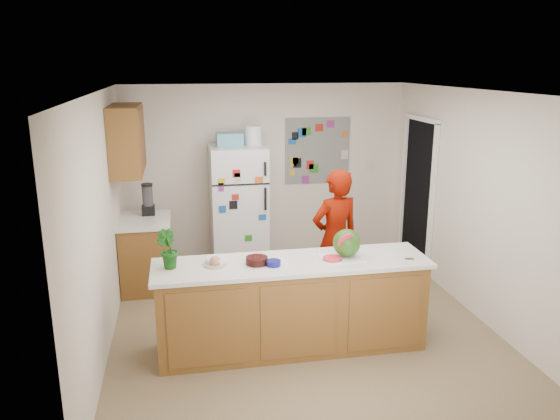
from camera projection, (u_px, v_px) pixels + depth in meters
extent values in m
cube|color=brown|center=(300.00, 324.00, 6.02)|extent=(4.00, 4.50, 0.02)
cube|color=beige|center=(266.00, 173.00, 7.83)|extent=(4.00, 0.02, 2.50)
cube|color=beige|center=(101.00, 224.00, 5.33)|extent=(0.02, 4.50, 2.50)
cube|color=beige|center=(478.00, 205.00, 6.05)|extent=(0.02, 4.50, 2.50)
cube|color=white|center=(302.00, 91.00, 5.36)|extent=(4.00, 4.50, 0.02)
cube|color=black|center=(418.00, 195.00, 7.48)|extent=(0.03, 0.85, 2.04)
cube|color=brown|center=(292.00, 307.00, 5.39)|extent=(2.60, 0.62, 0.88)
cube|color=silver|center=(292.00, 263.00, 5.27)|extent=(2.68, 0.70, 0.04)
cube|color=brown|center=(146.00, 255.00, 6.88)|extent=(0.60, 0.80, 0.86)
cube|color=silver|center=(144.00, 221.00, 6.77)|extent=(0.64, 0.84, 0.04)
cube|color=brown|center=(127.00, 140.00, 6.43)|extent=(0.35, 1.00, 0.80)
cube|color=silver|center=(239.00, 208.00, 7.50)|extent=(0.75, 0.70, 1.70)
cube|color=#5999B2|center=(230.00, 140.00, 7.23)|extent=(0.35, 0.28, 0.18)
cube|color=slate|center=(318.00, 151.00, 7.87)|extent=(0.95, 0.01, 0.95)
imported|color=#680C00|center=(335.00, 239.00, 6.25)|extent=(0.68, 0.54, 1.64)
cylinder|color=black|center=(148.00, 200.00, 6.92)|extent=(0.13, 0.13, 0.38)
cube|color=silver|center=(341.00, 258.00, 5.35)|extent=(0.42, 0.32, 0.01)
sphere|color=#2E5E16|center=(347.00, 243.00, 5.35)|extent=(0.27, 0.27, 0.27)
cylinder|color=#E91F47|center=(332.00, 258.00, 5.28)|extent=(0.18, 0.18, 0.02)
cylinder|color=black|center=(257.00, 260.00, 5.19)|extent=(0.22, 0.22, 0.07)
cylinder|color=white|center=(216.00, 260.00, 5.21)|extent=(0.23, 0.23, 0.06)
cylinder|color=#0F105D|center=(273.00, 263.00, 5.15)|extent=(0.14, 0.14, 0.05)
cylinder|color=tan|center=(215.00, 265.00, 5.16)|extent=(0.30, 0.30, 0.02)
cube|color=silver|center=(277.00, 262.00, 5.22)|extent=(0.22, 0.21, 0.02)
cube|color=slate|center=(409.00, 259.00, 5.32)|extent=(0.09, 0.05, 0.01)
imported|color=#193F0F|center=(168.00, 249.00, 5.06)|extent=(0.26, 0.24, 0.37)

